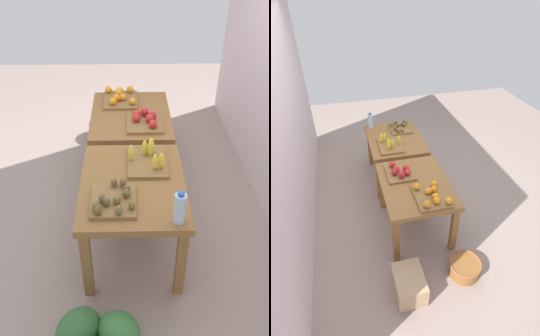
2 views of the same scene
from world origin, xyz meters
TOP-DOWN VIEW (x-y plane):
  - ground_plane at (0.00, 0.00)m, footprint 8.00×8.00m
  - display_table_left at (-0.56, 0.00)m, footprint 1.04×0.80m
  - display_table_right at (0.56, 0.00)m, footprint 1.04×0.80m
  - orange_bin at (-0.85, -0.10)m, footprint 0.44×0.36m
  - apple_bin at (-0.34, 0.13)m, footprint 0.40×0.34m
  - banana_crate at (0.32, 0.13)m, footprint 0.44×0.32m
  - kiwi_bin at (0.81, -0.14)m, footprint 0.37×0.32m
  - water_bottle at (0.99, 0.30)m, footprint 0.08×0.08m
  - wicker_basket at (-1.37, -0.35)m, footprint 0.36×0.36m
  - cardboard_produce_box at (-1.43, 0.30)m, footprint 0.40×0.30m

SIDE VIEW (x-z plane):
  - ground_plane at x=0.00m, z-range 0.00..0.00m
  - wicker_basket at x=-1.37m, z-range 0.01..0.19m
  - cardboard_produce_box at x=-1.43m, z-range 0.00..0.27m
  - display_table_left at x=-0.56m, z-range 0.26..0.98m
  - display_table_right at x=0.56m, z-range 0.26..0.98m
  - kiwi_bin at x=0.81m, z-range 0.71..0.81m
  - orange_bin at x=-0.85m, z-range 0.71..0.82m
  - apple_bin at x=-0.34m, z-range 0.71..0.82m
  - banana_crate at x=0.32m, z-range 0.68..0.85m
  - water_bottle at x=0.99m, z-range 0.72..0.97m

